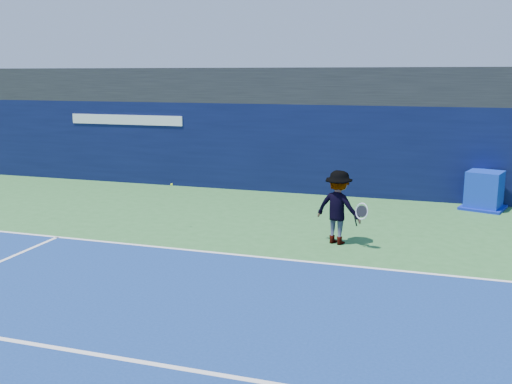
% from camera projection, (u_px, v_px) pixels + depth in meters
% --- Properties ---
extents(ground, '(80.00, 80.00, 0.00)m').
position_uv_depth(ground, '(194.00, 308.00, 9.91)').
color(ground, '#316E33').
rests_on(ground, ground).
extents(baseline, '(24.00, 0.10, 0.01)m').
position_uv_depth(baseline, '(248.00, 256.00, 12.71)').
color(baseline, white).
rests_on(baseline, ground).
extents(service_line, '(24.00, 0.10, 0.01)m').
position_uv_depth(service_line, '(138.00, 361.00, 8.04)').
color(service_line, white).
rests_on(service_line, ground).
extents(stadium_band, '(36.00, 3.00, 1.20)m').
position_uv_depth(stadium_band, '(324.00, 85.00, 19.93)').
color(stadium_band, black).
rests_on(stadium_band, back_wall_assembly).
extents(back_wall_assembly, '(36.00, 1.03, 3.00)m').
position_uv_depth(back_wall_assembly, '(317.00, 148.00, 19.42)').
color(back_wall_assembly, '#090F34').
rests_on(back_wall_assembly, ground).
extents(equipment_cart, '(1.49, 1.49, 1.14)m').
position_uv_depth(equipment_cart, '(484.00, 192.00, 17.12)').
color(equipment_cart, '#0C29AB').
rests_on(equipment_cart, ground).
extents(tennis_player, '(1.40, 0.98, 1.77)m').
position_uv_depth(tennis_player, '(338.00, 207.00, 13.53)').
color(tennis_player, white).
rests_on(tennis_player, ground).
extents(tennis_ball, '(0.06, 0.06, 0.06)m').
position_uv_depth(tennis_ball, '(172.00, 185.00, 14.77)').
color(tennis_ball, '#BAE419').
rests_on(tennis_ball, ground).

